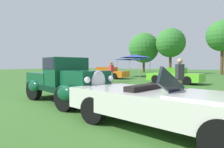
# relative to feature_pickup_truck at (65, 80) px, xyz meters

# --- Properties ---
(ground_plane) EXTENTS (120.00, 120.00, 0.00)m
(ground_plane) POSITION_rel_feature_pickup_truck_xyz_m (-0.21, -0.40, -0.87)
(ground_plane) COLOR #386628
(feature_pickup_truck) EXTENTS (4.59, 2.55, 1.70)m
(feature_pickup_truck) POSITION_rel_feature_pickup_truck_xyz_m (0.00, 0.00, 0.00)
(feature_pickup_truck) COLOR black
(feature_pickup_truck) RESTS_ON ground_plane
(neighbor_convertible) EXTENTS (4.72, 2.26, 1.40)m
(neighbor_convertible) POSITION_rel_feature_pickup_truck_xyz_m (4.25, -0.89, -0.29)
(neighbor_convertible) COLOR silver
(neighbor_convertible) RESTS_ON ground_plane
(show_car_teal) EXTENTS (4.85, 2.75, 1.22)m
(show_car_teal) POSITION_rel_feature_pickup_truck_xyz_m (-11.05, 9.91, -0.27)
(show_car_teal) COLOR teal
(show_car_teal) RESTS_ON ground_plane
(show_car_orange) EXTENTS (4.36, 1.91, 1.22)m
(show_car_orange) POSITION_rel_feature_pickup_truck_xyz_m (-6.37, 11.47, -0.27)
(show_car_orange) COLOR orange
(show_car_orange) RESTS_ON ground_plane
(show_car_lime) EXTENTS (4.20, 2.04, 1.22)m
(show_car_lime) POSITION_rel_feature_pickup_truck_xyz_m (1.11, 10.00, -0.27)
(show_car_lime) COLOR #60C62D
(show_car_lime) RESTS_ON ground_plane
(spectator_near_truck) EXTENTS (0.42, 0.47, 1.69)m
(spectator_near_truck) POSITION_rel_feature_pickup_truck_xyz_m (3.49, 2.92, 0.05)
(spectator_near_truck) COLOR #7F7056
(spectator_near_truck) RESTS_ON ground_plane
(spectator_by_row) EXTENTS (0.47, 0.41, 1.69)m
(spectator_by_row) POSITION_rel_feature_pickup_truck_xyz_m (-3.45, 8.00, 0.05)
(spectator_by_row) COLOR #9E998E
(spectator_by_row) RESTS_ON ground_plane
(canopy_tent_left_field) EXTENTS (3.26, 3.26, 2.71)m
(canopy_tent_left_field) POSITION_rel_feature_pickup_truck_xyz_m (-5.60, 15.90, 1.56)
(canopy_tent_left_field) COLOR #B7B7BC
(canopy_tent_left_field) RESTS_ON ground_plane
(treeline_far_left) EXTENTS (5.79, 5.79, 7.65)m
(treeline_far_left) POSITION_rel_feature_pickup_truck_xyz_m (-10.62, 29.13, 3.87)
(treeline_far_left) COLOR brown
(treeline_far_left) RESTS_ON ground_plane
(treeline_mid_left) EXTENTS (4.95, 4.95, 7.69)m
(treeline_mid_left) POSITION_rel_feature_pickup_truck_xyz_m (-4.95, 27.68, 4.33)
(treeline_mid_left) COLOR brown
(treeline_mid_left) RESTS_ON ground_plane
(treeline_center) EXTENTS (4.57, 4.57, 8.01)m
(treeline_center) POSITION_rel_feature_pickup_truck_xyz_m (2.79, 27.47, 4.83)
(treeline_center) COLOR brown
(treeline_center) RESTS_ON ground_plane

